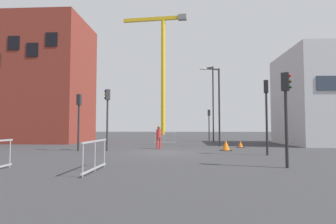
{
  "coord_description": "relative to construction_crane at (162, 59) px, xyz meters",
  "views": [
    {
      "loc": [
        1.13,
        -16.73,
        1.54
      ],
      "look_at": [
        0.0,
        3.81,
        2.68
      ],
      "focal_mm": 29.56,
      "sensor_mm": 36.0,
      "label": 1
    }
  ],
  "objects": [
    {
      "name": "traffic_light_far",
      "position": [
        -0.48,
        -41.44,
        -13.74
      ],
      "size": [
        0.39,
        0.35,
        4.04
      ],
      "color": "#2D2D30",
      "rests_on": "ground"
    },
    {
      "name": "traffic_light_near",
      "position": [
        8.45,
        -48.5,
        -13.98
      ],
      "size": [
        0.39,
        0.34,
        3.64
      ],
      "color": "#232326",
      "rests_on": "ground"
    },
    {
      "name": "traffic_cone_orange",
      "position": [
        7.33,
        -40.72,
        -16.12
      ],
      "size": [
        0.69,
        0.69,
        0.7
      ],
      "color": "black",
      "rests_on": "ground"
    },
    {
      "name": "ground",
      "position": [
        3.37,
        -42.57,
        -16.45
      ],
      "size": [
        160.0,
        160.0,
        0.0
      ],
      "primitive_type": "plane",
      "color": "#333335"
    },
    {
      "name": "pedestrian_walking",
      "position": [
        2.74,
        -39.43,
        -15.51
      ],
      "size": [
        0.34,
        0.34,
        1.62
      ],
      "color": "red",
      "rests_on": "ground"
    },
    {
      "name": "safety_barrier_mid_span",
      "position": [
        2.73,
        -32.59,
        -15.88
      ],
      "size": [
        2.11,
        0.31,
        1.08
      ],
      "color": "gray",
      "rests_on": "ground"
    },
    {
      "name": "streetlamp_tall",
      "position": [
        7.51,
        -30.11,
        -11.84
      ],
      "size": [
        1.44,
        0.75,
        7.97
      ],
      "color": "#232326",
      "rests_on": "ground"
    },
    {
      "name": "streetlamp_short",
      "position": [
        7.27,
        -36.59,
        -12.64
      ],
      "size": [
        1.53,
        0.7,
        6.4
      ],
      "color": "#232326",
      "rests_on": "ground"
    },
    {
      "name": "traffic_light_island",
      "position": [
        7.48,
        -27.2,
        -14.02
      ],
      "size": [
        0.29,
        0.39,
        3.58
      ],
      "color": "#232326",
      "rests_on": "ground"
    },
    {
      "name": "traffic_light_median",
      "position": [
        9.12,
        -43.76,
        -13.67
      ],
      "size": [
        0.32,
        0.39,
        4.15
      ],
      "color": "#232326",
      "rests_on": "ground"
    },
    {
      "name": "construction_crane",
      "position": [
        0.0,
        0.0,
        0.0
      ],
      "size": [
        14.12,
        2.35,
        25.98
      ],
      "color": "gold",
      "rests_on": "ground"
    },
    {
      "name": "traffic_cone_by_barrier",
      "position": [
        8.88,
        -37.79,
        -16.22
      ],
      "size": [
        0.49,
        0.49,
        0.5
      ],
      "color": "black",
      "rests_on": "ground"
    },
    {
      "name": "safety_barrier_left_run",
      "position": [
        1.41,
        -49.73,
        -15.88
      ],
      "size": [
        0.06,
        2.58,
        1.08
      ],
      "color": "#9EA0A5",
      "rests_on": "ground"
    },
    {
      "name": "brick_building",
      "position": [
        -10.19,
        -31.25,
        -10.14
      ],
      "size": [
        8.93,
        7.68,
        12.62
      ],
      "color": "maroon",
      "rests_on": "ground"
    },
    {
      "name": "traffic_light_corner",
      "position": [
        -2.32,
        -41.61,
        -13.95
      ],
      "size": [
        0.26,
        0.38,
        3.69
      ],
      "color": "#232326",
      "rests_on": "ground"
    }
  ]
}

